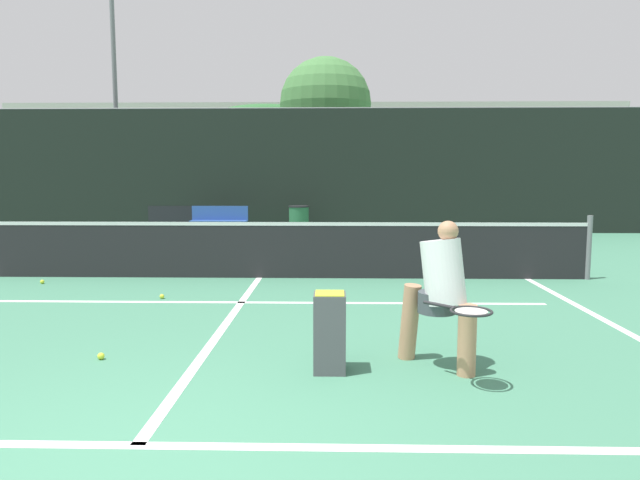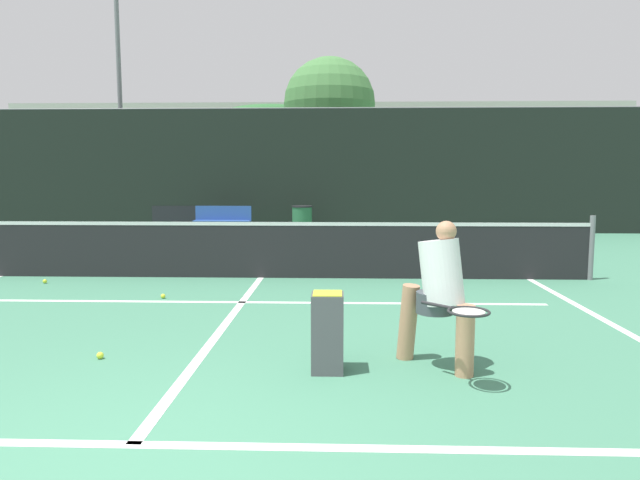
% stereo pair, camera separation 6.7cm
% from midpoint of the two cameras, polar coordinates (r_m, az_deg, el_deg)
% --- Properties ---
extents(ground_plane, '(100.00, 100.00, 0.00)m').
position_cam_midpoint_polar(ground_plane, '(3.74, -20.47, -21.46)').
color(ground_plane, '#427F60').
extents(court_baseline_near, '(11.00, 0.10, 0.01)m').
position_cam_midpoint_polar(court_baseline_near, '(4.07, -18.28, -18.92)').
color(court_baseline_near, white).
rests_on(court_baseline_near, ground).
extents(court_service_line, '(8.25, 0.10, 0.01)m').
position_cam_midpoint_polar(court_service_line, '(7.91, -8.11, -6.19)').
color(court_service_line, white).
rests_on(court_service_line, ground).
extents(court_center_mark, '(0.10, 6.03, 0.01)m').
position_cam_midpoint_polar(court_center_mark, '(6.82, -9.68, -8.26)').
color(court_center_mark, white).
rests_on(court_center_mark, ground).
extents(court_sideline_right, '(0.10, 7.03, 0.01)m').
position_cam_midpoint_polar(court_sideline_right, '(7.43, 27.25, -7.67)').
color(court_sideline_right, white).
rests_on(court_sideline_right, ground).
extents(net, '(11.09, 0.09, 1.07)m').
position_cam_midpoint_polar(net, '(9.66, -6.32, -0.80)').
color(net, slate).
rests_on(net, ground).
extents(fence_back, '(24.00, 0.06, 3.74)m').
position_cam_midpoint_polar(fence_back, '(17.30, -2.93, 6.92)').
color(fence_back, black).
rests_on(fence_back, ground).
extents(player_practicing, '(0.77, 1.13, 1.34)m').
position_cam_midpoint_polar(player_practicing, '(5.19, 11.63, -4.98)').
color(player_practicing, tan).
rests_on(player_practicing, ground).
extents(tennis_ball_scattered_0, '(0.07, 0.07, 0.07)m').
position_cam_midpoint_polar(tennis_ball_scattered_0, '(10.18, -26.19, -3.77)').
color(tennis_ball_scattered_0, '#D1E033').
rests_on(tennis_ball_scattered_0, ground).
extents(tennis_ball_scattered_2, '(0.07, 0.07, 0.07)m').
position_cam_midpoint_polar(tennis_ball_scattered_2, '(8.31, 1.36, -5.30)').
color(tennis_ball_scattered_2, '#D1E033').
rests_on(tennis_ball_scattered_2, ground).
extents(tennis_ball_scattered_4, '(0.07, 0.07, 0.07)m').
position_cam_midpoint_polar(tennis_ball_scattered_4, '(8.37, -15.75, -5.45)').
color(tennis_ball_scattered_4, '#D1E033').
rests_on(tennis_ball_scattered_4, ground).
extents(tennis_ball_scattered_5, '(0.07, 0.07, 0.07)m').
position_cam_midpoint_polar(tennis_ball_scattered_5, '(5.87, -21.37, -10.76)').
color(tennis_ball_scattered_5, '#D1E033').
rests_on(tennis_ball_scattered_5, ground).
extents(ball_hopper, '(0.28, 0.28, 0.71)m').
position_cam_midpoint_polar(ball_hopper, '(5.08, 0.59, -9.03)').
color(ball_hopper, '#4C4C51').
rests_on(ball_hopper, ground).
extents(courtside_bench, '(1.61, 0.41, 0.86)m').
position_cam_midpoint_polar(courtside_bench, '(16.43, -10.15, 1.99)').
color(courtside_bench, '#2D519E').
rests_on(courtside_bench, ground).
extents(trash_bin, '(0.59, 0.59, 0.86)m').
position_cam_midpoint_polar(trash_bin, '(16.35, -2.25, 1.94)').
color(trash_bin, '#28603D').
rests_on(trash_bin, ground).
extents(parked_car, '(1.72, 4.19, 1.33)m').
position_cam_midpoint_polar(parked_car, '(19.88, -12.67, 2.97)').
color(parked_car, black).
rests_on(parked_car, ground).
extents(floodlight_mast, '(1.10, 0.24, 8.80)m').
position_cam_midpoint_polar(floodlight_mast, '(22.17, -19.98, 16.08)').
color(floodlight_mast, slate).
rests_on(floodlight_mast, ground).
extents(tree_west, '(4.58, 4.58, 4.97)m').
position_cam_midpoint_polar(tree_west, '(27.30, -5.36, 12.24)').
color(tree_west, brown).
rests_on(tree_west, ground).
extents(tree_mid, '(3.59, 3.59, 6.32)m').
position_cam_midpoint_polar(tree_mid, '(23.02, 0.46, 13.42)').
color(tree_mid, brown).
rests_on(tree_mid, ground).
extents(building_far, '(36.00, 2.40, 5.90)m').
position_cam_midpoint_polar(building_far, '(34.48, -0.78, 8.52)').
color(building_far, '#B2ADA3').
rests_on(building_far, ground).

